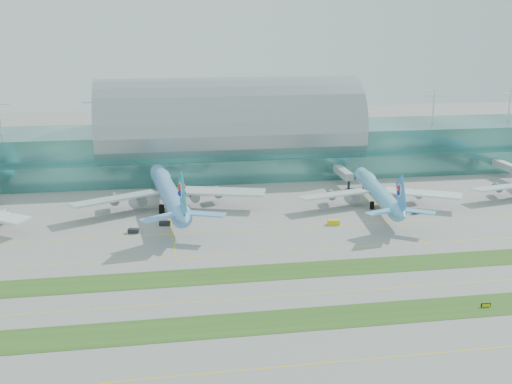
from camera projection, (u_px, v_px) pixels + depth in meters
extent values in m
plane|color=gray|center=(289.00, 274.00, 177.21)|extent=(700.00, 700.00, 0.00)
cube|color=#3D7A75|center=(229.00, 149.00, 298.47)|extent=(340.00, 42.00, 20.00)
cube|color=#3D7A75|center=(236.00, 171.00, 276.89)|extent=(340.00, 8.00, 10.00)
ellipsoid|color=#9EA5A8|center=(229.00, 128.00, 295.89)|extent=(340.00, 46.20, 16.17)
cylinder|color=white|center=(229.00, 111.00, 293.83)|extent=(0.80, 0.80, 16.00)
cube|color=#B2B7B7|center=(165.00, 179.00, 261.26)|extent=(3.50, 22.00, 3.00)
cylinder|color=black|center=(166.00, 193.00, 252.63)|extent=(1.00, 1.00, 4.00)
cube|color=#B2B7B7|center=(342.00, 172.00, 273.43)|extent=(3.50, 22.00, 3.00)
cylinder|color=black|center=(349.00, 185.00, 264.80)|extent=(1.00, 1.00, 4.00)
cube|color=#B2B7B7|center=(504.00, 165.00, 285.60)|extent=(3.50, 22.00, 3.00)
cube|color=#2D591E|center=(315.00, 318.00, 150.53)|extent=(420.00, 12.00, 0.08)
cube|color=#2D591E|center=(288.00, 271.00, 179.11)|extent=(420.00, 12.00, 0.08)
cube|color=yellow|center=(340.00, 362.00, 131.49)|extent=(420.00, 0.35, 0.01)
cube|color=yellow|center=(301.00, 294.00, 163.88)|extent=(420.00, 0.35, 0.01)
cube|color=yellow|center=(276.00, 252.00, 194.36)|extent=(420.00, 0.35, 0.01)
cube|color=yellow|center=(263.00, 229.00, 215.31)|extent=(420.00, 0.35, 0.01)
cylinder|color=#6EACF2|center=(169.00, 192.00, 236.11)|extent=(12.82, 67.43, 6.71)
ellipsoid|color=#6EACF2|center=(162.00, 176.00, 253.18)|extent=(8.21, 20.89, 4.78)
cone|color=#6EACF2|center=(157.00, 171.00, 269.86)|extent=(7.18, 6.00, 6.71)
cone|color=#6EACF2|center=(184.00, 219.00, 200.41)|extent=(7.24, 10.28, 6.37)
cube|color=silver|center=(115.00, 199.00, 229.36)|extent=(32.59, 22.11, 1.32)
cylinder|color=gray|center=(128.00, 200.00, 236.61)|extent=(4.21, 6.26, 3.68)
cube|color=silver|center=(221.00, 191.00, 239.05)|extent=(33.44, 17.16, 1.32)
cylinder|color=gray|center=(206.00, 194.00, 243.88)|extent=(4.21, 6.26, 3.68)
cube|color=teal|center=(182.00, 196.00, 200.68)|extent=(1.95, 14.22, 15.60)
cylinder|color=white|center=(182.00, 190.00, 201.27)|extent=(1.45, 5.26, 5.19)
cylinder|color=black|center=(161.00, 189.00, 261.20)|extent=(1.95, 1.95, 3.25)
cylinder|color=black|center=(162.00, 209.00, 232.54)|extent=(1.95, 1.95, 3.25)
cylinder|color=black|center=(179.00, 208.00, 234.16)|extent=(1.95, 1.95, 3.25)
cylinder|color=#68BCE5|center=(378.00, 192.00, 240.72)|extent=(12.32, 58.01, 5.77)
ellipsoid|color=#68BCE5|center=(368.00, 177.00, 255.91)|extent=(7.45, 18.06, 4.11)
cone|color=#68BCE5|center=(360.00, 173.00, 270.73)|extent=(6.27, 5.28, 5.77)
cone|color=#68BCE5|center=(401.00, 214.00, 208.99)|extent=(6.40, 8.95, 5.48)
cube|color=white|center=(334.00, 194.00, 238.14)|extent=(28.79, 14.20, 1.14)
cylinder|color=gray|center=(343.00, 196.00, 243.71)|extent=(3.73, 5.45, 3.17)
cube|color=white|center=(423.00, 193.00, 239.90)|extent=(27.89, 19.51, 1.14)
cylinder|color=gray|center=(408.00, 195.00, 245.04)|extent=(3.73, 5.45, 3.17)
cube|color=#3187DE|center=(401.00, 195.00, 209.28)|extent=(1.95, 12.22, 13.42)
cylinder|color=white|center=(400.00, 190.00, 209.81)|extent=(1.34, 4.54, 4.47)
cylinder|color=black|center=(364.00, 188.00, 262.99)|extent=(1.68, 1.68, 2.79)
cylinder|color=black|center=(372.00, 205.00, 238.08)|extent=(1.68, 1.68, 2.79)
cylinder|color=black|center=(387.00, 205.00, 238.38)|extent=(1.68, 1.68, 2.79)
cube|color=white|center=(503.00, 187.00, 249.81)|extent=(27.53, 11.95, 1.09)
cylinder|color=gray|center=(509.00, 189.00, 254.89)|extent=(3.86, 5.37, 3.03)
cube|color=black|center=(133.00, 231.00, 211.33)|extent=(3.86, 2.72, 1.46)
cube|color=black|center=(165.00, 223.00, 219.14)|extent=(4.01, 2.60, 1.42)
cube|color=yellow|center=(334.00, 222.00, 220.14)|extent=(4.19, 2.52, 1.61)
cube|color=black|center=(416.00, 211.00, 232.75)|extent=(3.43, 2.34, 1.50)
cube|color=black|center=(486.00, 305.00, 156.44)|extent=(2.47, 0.39, 1.04)
cube|color=#C8D412|center=(486.00, 305.00, 156.28)|extent=(2.08, 0.17, 0.76)
cylinder|color=black|center=(482.00, 306.00, 156.43)|extent=(0.11, 0.11, 0.47)
cylinder|color=black|center=(489.00, 306.00, 156.60)|extent=(0.11, 0.11, 0.47)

